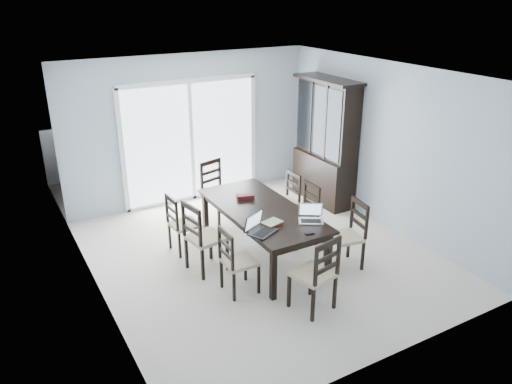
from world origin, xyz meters
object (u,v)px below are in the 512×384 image
(china_hutch, at_px, (326,143))
(chair_left_far, at_px, (179,218))
(chair_right_far, at_px, (288,194))
(chair_right_near, at_px, (352,227))
(dining_table, at_px, (262,214))
(chair_right_mid, at_px, (305,207))
(chair_left_mid, at_px, (199,230))
(laptop_silver, at_px, (311,218))
(laptop_dark, at_px, (263,229))
(chair_left_near, at_px, (233,255))
(game_box, at_px, (245,197))
(hot_tub, at_px, (132,159))
(chair_end_far, at_px, (215,184))
(chair_end_near, at_px, (320,267))
(cell_phone, at_px, (309,233))

(china_hutch, xyz_separation_m, chair_left_far, (-2.99, -0.55, -0.53))
(chair_right_far, bearing_deg, chair_right_near, -178.40)
(dining_table, relative_size, chair_right_mid, 2.05)
(chair_left_mid, distance_m, chair_right_mid, 1.72)
(china_hutch, height_order, laptop_silver, china_hutch)
(china_hutch, height_order, laptop_dark, china_hutch)
(chair_right_near, bearing_deg, chair_left_near, 92.66)
(game_box, height_order, hot_tub, hot_tub)
(china_hutch, xyz_separation_m, chair_right_far, (-1.14, -0.56, -0.53))
(chair_right_near, relative_size, laptop_dark, 2.59)
(chair_end_far, bearing_deg, chair_left_far, 24.74)
(china_hutch, distance_m, chair_end_near, 3.48)
(chair_end_near, xyz_separation_m, cell_phone, (0.22, 0.52, 0.15))
(chair_left_mid, xyz_separation_m, laptop_dark, (0.57, -0.69, 0.19))
(dining_table, bearing_deg, chair_left_near, -141.01)
(dining_table, bearing_deg, chair_left_mid, 177.19)
(chair_left_near, xyz_separation_m, chair_right_far, (1.66, 1.31, -0.00))
(chair_right_far, height_order, chair_end_far, chair_end_far)
(chair_right_near, bearing_deg, chair_right_mid, 18.50)
(laptop_silver, distance_m, cell_phone, 0.35)
(chair_right_far, xyz_separation_m, cell_phone, (-0.76, -1.64, 0.21))
(chair_end_far, xyz_separation_m, game_box, (-0.03, -1.10, 0.18))
(chair_right_mid, bearing_deg, chair_left_near, 114.63)
(chair_left_near, distance_m, game_box, 1.31)
(chair_left_far, height_order, chair_right_mid, chair_right_mid)
(hot_tub, bearing_deg, china_hutch, -41.31)
(hot_tub, bearing_deg, cell_phone, -79.14)
(chair_right_far, xyz_separation_m, game_box, (-0.92, -0.26, 0.24))
(chair_right_near, bearing_deg, laptop_dark, 91.67)
(laptop_dark, bearing_deg, chair_right_far, 21.33)
(chair_end_far, distance_m, hot_tub, 2.30)
(dining_table, bearing_deg, cell_phone, -82.22)
(laptop_silver, bearing_deg, game_box, 140.14)
(chair_right_near, bearing_deg, chair_left_far, 60.47)
(chair_right_near, xyz_separation_m, hot_tub, (-1.70, 4.51, -0.06))
(chair_left_far, bearing_deg, cell_phone, 30.53)
(laptop_silver, distance_m, hot_tub, 4.53)
(dining_table, distance_m, chair_right_mid, 0.80)
(chair_left_near, height_order, chair_end_near, chair_end_near)
(chair_left_mid, bearing_deg, china_hutch, 102.52)
(chair_left_near, bearing_deg, cell_phone, 70.03)
(game_box, bearing_deg, laptop_silver, -71.18)
(chair_right_far, height_order, chair_end_near, chair_end_near)
(chair_left_far, distance_m, laptop_dark, 1.50)
(dining_table, xyz_separation_m, chair_left_far, (-0.97, 0.70, -0.13))
(china_hutch, distance_m, laptop_silver, 2.57)
(chair_left_far, xyz_separation_m, cell_phone, (1.10, -1.65, 0.21))
(china_hutch, bearing_deg, chair_right_far, -153.62)
(china_hutch, height_order, chair_left_far, china_hutch)
(chair_end_near, bearing_deg, laptop_silver, 49.14)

